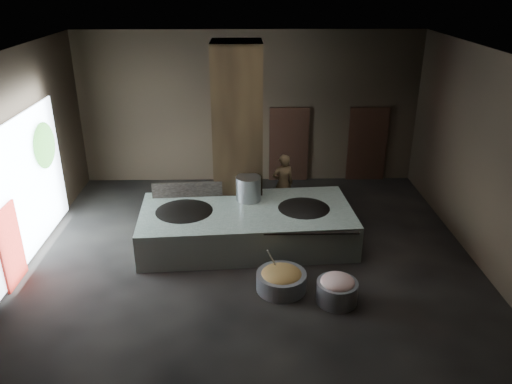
{
  "coord_description": "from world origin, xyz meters",
  "views": [
    {
      "loc": [
        -0.09,
        -10.0,
        5.91
      ],
      "look_at": [
        0.13,
        0.63,
        1.25
      ],
      "focal_mm": 35.0,
      "sensor_mm": 36.0,
      "label": 1
    }
  ],
  "objects_px": {
    "wok_left": "(184,215)",
    "cook": "(283,184)",
    "hearth_platform": "(247,226)",
    "wok_right": "(304,212)",
    "stock_pot": "(248,189)",
    "meat_basin": "(337,292)",
    "veg_basin": "(281,281)"
  },
  "relations": [
    {
      "from": "hearth_platform",
      "to": "veg_basin",
      "type": "relative_size",
      "value": 4.86
    },
    {
      "from": "wok_left",
      "to": "hearth_platform",
      "type": "bearing_deg",
      "value": 1.97
    },
    {
      "from": "hearth_platform",
      "to": "veg_basin",
      "type": "height_order",
      "value": "hearth_platform"
    },
    {
      "from": "hearth_platform",
      "to": "cook",
      "type": "relative_size",
      "value": 3.04
    },
    {
      "from": "wok_right",
      "to": "cook",
      "type": "xyz_separation_m",
      "value": [
        -0.38,
        1.61,
        0.06
      ]
    },
    {
      "from": "hearth_platform",
      "to": "cook",
      "type": "xyz_separation_m",
      "value": [
        0.97,
        1.66,
        0.38
      ]
    },
    {
      "from": "wok_left",
      "to": "veg_basin",
      "type": "distance_m",
      "value": 2.94
    },
    {
      "from": "wok_right",
      "to": "wok_left",
      "type": "bearing_deg",
      "value": -177.95
    },
    {
      "from": "wok_left",
      "to": "cook",
      "type": "relative_size",
      "value": 0.96
    },
    {
      "from": "hearth_platform",
      "to": "stock_pot",
      "type": "distance_m",
      "value": 0.89
    },
    {
      "from": "wok_left",
      "to": "stock_pot",
      "type": "bearing_deg",
      "value": 21.8
    },
    {
      "from": "wok_right",
      "to": "cook",
      "type": "distance_m",
      "value": 1.65
    },
    {
      "from": "cook",
      "to": "meat_basin",
      "type": "distance_m",
      "value": 4.2
    },
    {
      "from": "cook",
      "to": "veg_basin",
      "type": "distance_m",
      "value": 3.71
    },
    {
      "from": "wok_left",
      "to": "wok_right",
      "type": "bearing_deg",
      "value": 2.05
    },
    {
      "from": "hearth_platform",
      "to": "wok_right",
      "type": "bearing_deg",
      "value": -1.7
    },
    {
      "from": "stock_pot",
      "to": "veg_basin",
      "type": "distance_m",
      "value": 2.78
    },
    {
      "from": "hearth_platform",
      "to": "wok_right",
      "type": "xyz_separation_m",
      "value": [
        1.35,
        0.05,
        0.32
      ]
    },
    {
      "from": "stock_pot",
      "to": "meat_basin",
      "type": "distance_m",
      "value": 3.54
    },
    {
      "from": "wok_left",
      "to": "stock_pot",
      "type": "relative_size",
      "value": 2.42
    },
    {
      "from": "wok_right",
      "to": "meat_basin",
      "type": "distance_m",
      "value": 2.56
    },
    {
      "from": "wok_right",
      "to": "meat_basin",
      "type": "relative_size",
      "value": 1.8
    },
    {
      "from": "stock_pot",
      "to": "meat_basin",
      "type": "xyz_separation_m",
      "value": [
        1.7,
        -2.97,
        -0.91
      ]
    },
    {
      "from": "wok_left",
      "to": "wok_right",
      "type": "relative_size",
      "value": 1.07
    },
    {
      "from": "wok_left",
      "to": "veg_basin",
      "type": "bearing_deg",
      "value": -42.09
    },
    {
      "from": "veg_basin",
      "to": "meat_basin",
      "type": "height_order",
      "value": "meat_basin"
    },
    {
      "from": "hearth_platform",
      "to": "wok_left",
      "type": "distance_m",
      "value": 1.49
    },
    {
      "from": "wok_left",
      "to": "meat_basin",
      "type": "bearing_deg",
      "value": -36.53
    },
    {
      "from": "hearth_platform",
      "to": "wok_left",
      "type": "relative_size",
      "value": 3.17
    },
    {
      "from": "meat_basin",
      "to": "hearth_platform",
      "type": "bearing_deg",
      "value": 125.87
    },
    {
      "from": "wok_right",
      "to": "cook",
      "type": "height_order",
      "value": "cook"
    },
    {
      "from": "hearth_platform",
      "to": "meat_basin",
      "type": "bearing_deg",
      "value": -57.94
    }
  ]
}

